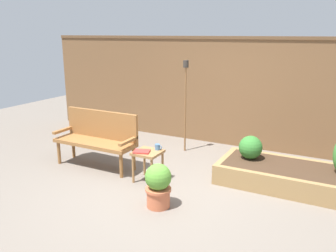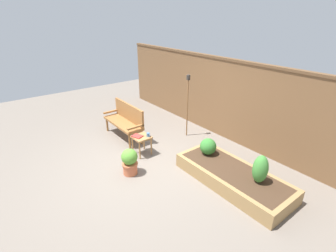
{
  "view_description": "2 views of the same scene",
  "coord_description": "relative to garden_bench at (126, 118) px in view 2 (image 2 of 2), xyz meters",
  "views": [
    {
      "loc": [
        2.25,
        -4.04,
        2.22
      ],
      "look_at": [
        -0.18,
        0.56,
        0.83
      ],
      "focal_mm": 37.28,
      "sensor_mm": 36.0,
      "label": 1
    },
    {
      "loc": [
        4.3,
        -2.55,
        3.2
      ],
      "look_at": [
        -0.14,
        0.88,
        0.66
      ],
      "focal_mm": 26.86,
      "sensor_mm": 36.0,
      "label": 2
    }
  ],
  "objects": [
    {
      "name": "ground_plane",
      "position": [
        1.46,
        -0.43,
        -0.54
      ],
      "size": [
        14.0,
        14.0,
        0.0
      ],
      "primitive_type": "plane",
      "color": "#70665B"
    },
    {
      "name": "fence_back",
      "position": [
        1.46,
        2.17,
        0.55
      ],
      "size": [
        8.4,
        0.14,
        2.16
      ],
      "color": "brown",
      "rests_on": "ground_plane"
    },
    {
      "name": "garden_bench",
      "position": [
        0.0,
        0.0,
        0.0
      ],
      "size": [
        1.44,
        0.48,
        0.94
      ],
      "color": "#936033",
      "rests_on": "ground_plane"
    },
    {
      "name": "side_table",
      "position": [
        1.1,
        -0.18,
        -0.15
      ],
      "size": [
        0.4,
        0.4,
        0.48
      ],
      "color": "#9E7042",
      "rests_on": "ground_plane"
    },
    {
      "name": "cup_on_table",
      "position": [
        1.19,
        -0.05,
        -0.02
      ],
      "size": [
        0.12,
        0.08,
        0.09
      ],
      "color": "teal",
      "rests_on": "side_table"
    },
    {
      "name": "book_on_table",
      "position": [
        1.04,
        -0.26,
        -0.05
      ],
      "size": [
        0.28,
        0.25,
        0.02
      ],
      "primitive_type": "cube",
      "rotation": [
        0.0,
        0.0,
        0.33
      ],
      "color": "#B2332D",
      "rests_on": "side_table"
    },
    {
      "name": "potted_boxwood",
      "position": [
        1.64,
        -0.83,
        -0.23
      ],
      "size": [
        0.35,
        0.35,
        0.59
      ],
      "color": "#C66642",
      "rests_on": "ground_plane"
    },
    {
      "name": "raised_planter_bed",
      "position": [
        3.21,
        0.65,
        -0.39
      ],
      "size": [
        2.4,
        1.0,
        0.3
      ],
      "color": "#997547",
      "rests_on": "ground_plane"
    },
    {
      "name": "shrub_near_bench",
      "position": [
        2.43,
        0.73,
        -0.06
      ],
      "size": [
        0.37,
        0.37,
        0.37
      ],
      "color": "brown",
      "rests_on": "raised_planter_bed"
    },
    {
      "name": "shrub_far_corner",
      "position": [
        3.74,
        0.73,
        0.04
      ],
      "size": [
        0.28,
        0.28,
        0.57
      ],
      "color": "brown",
      "rests_on": "raised_planter_bed"
    },
    {
      "name": "tiki_torch",
      "position": [
        0.99,
        1.38,
        0.64
      ],
      "size": [
        0.1,
        0.1,
        1.74
      ],
      "color": "brown",
      "rests_on": "ground_plane"
    }
  ]
}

